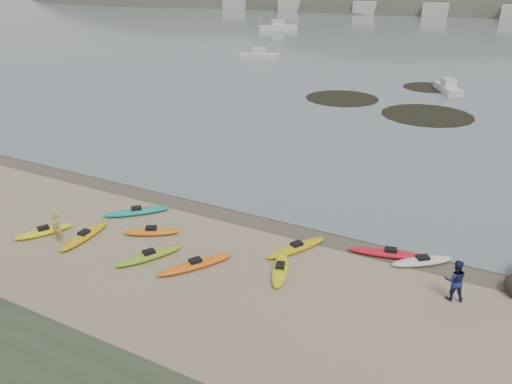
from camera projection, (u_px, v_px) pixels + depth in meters
The scene contains 7 objects.
ground at pixel (256, 216), 28.16m from camera, with size 600.00×600.00×0.00m, color tan.
wet_sand at pixel (253, 218), 27.91m from camera, with size 60.00×60.00×0.00m, color brown.
kayaks at pixel (214, 245), 24.84m from camera, with size 20.55×9.00×0.34m.
person_west at pixel (57, 228), 25.13m from camera, with size 0.61×0.40×1.68m, color #CEB052.
person_east at pixel (455, 280), 20.69m from camera, with size 0.90×0.70×1.85m, color navy.
kelp_mats at pixel (396, 102), 52.59m from camera, with size 17.78×20.40×0.04m.
moored_boats at pixel (483, 46), 88.42m from camera, with size 95.60×74.68×1.26m.
Camera 1 is at (11.81, -22.25, 12.65)m, focal length 35.00 mm.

